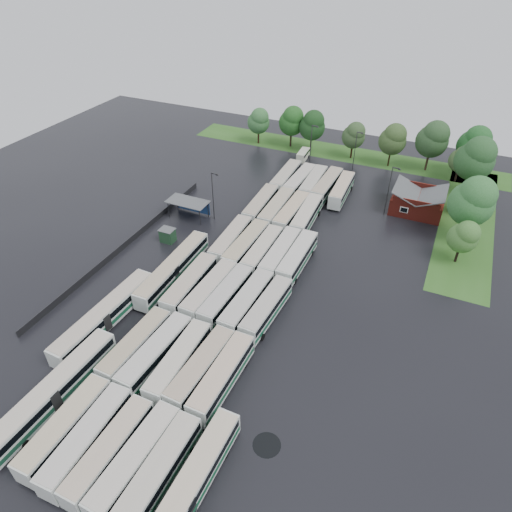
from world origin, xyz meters
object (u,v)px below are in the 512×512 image
at_px(artic_bus_west_a, 54,391).
at_px(artic_bus_east, 186,495).
at_px(brick_building, 417,203).
at_px(minibus, 303,155).

distance_m(artic_bus_west_a, artic_bus_east, 21.48).
height_order(brick_building, minibus, brick_building).
xyz_separation_m(artic_bus_east, minibus, (-17.54, 83.58, -0.66)).
bearing_deg(minibus, artic_bus_west_a, -95.41).
xyz_separation_m(brick_building, artic_bus_west_a, (-33.14, -65.52, 0.11)).
distance_m(artic_bus_east, minibus, 85.40).
bearing_deg(brick_building, artic_bus_east, -99.82).
bearing_deg(artic_bus_west_a, brick_building, 64.81).
relative_size(artic_bus_east, minibus, 3.50).
bearing_deg(minibus, brick_building, -28.27).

